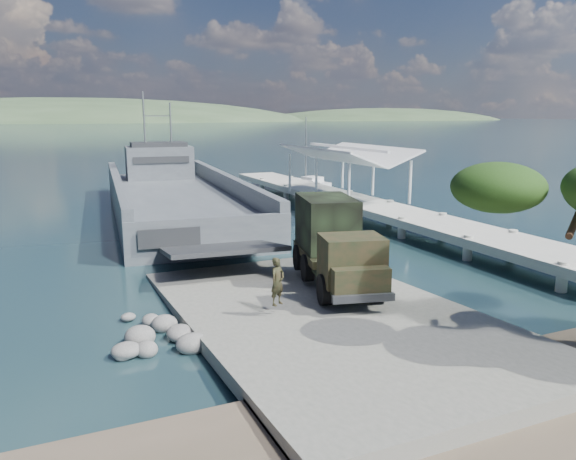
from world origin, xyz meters
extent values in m
plane|color=#1B3B41|center=(0.00, 0.00, 0.00)|extent=(1400.00, 1400.00, 0.00)
cube|color=#64665D|center=(0.00, -1.00, 0.25)|extent=(10.00, 18.00, 0.50)
cube|color=#A3A399|center=(13.00, 18.00, 1.00)|extent=(4.00, 44.00, 0.50)
cube|color=#484E55|center=(0.30, 24.84, 0.45)|extent=(11.95, 30.94, 2.52)
cube|color=#484E55|center=(-3.91, 25.25, 2.32)|extent=(3.53, 30.12, 1.31)
cube|color=#484E55|center=(4.51, 24.43, 2.32)|extent=(3.53, 30.12, 1.31)
cube|color=#484E55|center=(-1.15, 9.91, 1.01)|extent=(9.06, 1.28, 2.62)
cube|color=#484E55|center=(1.28, 34.86, 3.22)|extent=(6.40, 4.59, 3.02)
cube|color=#282A2D|center=(1.28, 34.86, 4.93)|extent=(5.32, 3.69, 0.40)
cylinder|color=gray|center=(0.07, 34.98, 7.25)|extent=(0.16, 0.16, 5.03)
cylinder|color=gray|center=(2.48, 34.75, 6.75)|extent=(0.16, 0.16, 4.03)
cylinder|color=black|center=(0.33, -0.49, 1.11)|extent=(0.70, 1.28, 1.21)
cylinder|color=black|center=(2.41, -1.01, 1.11)|extent=(0.70, 1.28, 1.21)
cylinder|color=black|center=(1.10, 2.59, 1.11)|extent=(0.70, 1.28, 1.21)
cylinder|color=black|center=(3.18, 2.07, 1.11)|extent=(0.70, 1.28, 1.21)
cylinder|color=black|center=(1.56, 4.40, 1.11)|extent=(0.70, 1.28, 1.21)
cylinder|color=black|center=(3.64, 3.88, 1.11)|extent=(0.70, 1.28, 1.21)
cube|color=black|center=(2.01, 1.79, 1.25)|extent=(3.71, 7.38, 0.23)
cube|color=black|center=(1.39, -0.66, 2.23)|extent=(2.72, 2.38, 1.87)
cube|color=black|center=(1.12, -1.74, 1.76)|extent=(2.29, 1.34, 0.93)
cube|color=black|center=(2.32, 3.06, 1.57)|extent=(3.31, 4.73, 0.33)
cube|color=black|center=(2.37, 3.24, 2.93)|extent=(3.03, 3.98, 2.33)
cube|color=#282A2D|center=(1.01, -2.19, 1.20)|extent=(2.32, 0.79, 0.28)
imported|color=black|center=(-1.77, -0.76, 1.39)|extent=(0.77, 0.68, 1.78)
cube|color=silver|center=(16.59, 34.58, 0.29)|extent=(3.17, 6.54, 1.03)
cube|color=silver|center=(16.84, 33.46, 0.97)|extent=(1.97, 2.14, 0.69)
cylinder|color=gray|center=(16.59, 34.58, 4.00)|extent=(0.11, 0.11, 6.86)
cube|color=silver|center=(16.21, 33.69, 0.23)|extent=(2.96, 5.18, 0.81)
cube|color=silver|center=(16.50, 32.83, 0.77)|extent=(1.66, 1.78, 0.54)
cylinder|color=gray|center=(16.21, 33.69, 3.17)|extent=(0.09, 0.09, 5.43)
ellipsoid|color=#18350E|center=(3.35, -5.91, 5.56)|extent=(2.78, 2.78, 1.59)
camera|label=1|loc=(-9.46, -18.77, 7.76)|focal=35.00mm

